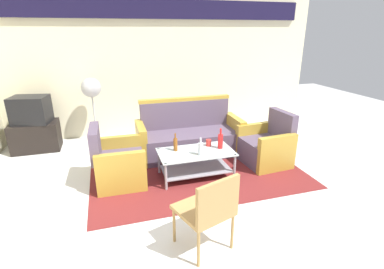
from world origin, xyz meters
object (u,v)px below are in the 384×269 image
(armchair_left, at_px, (118,164))
(pedestal_fan, at_px, (92,92))
(armchair_right, at_px, (266,147))
(bottle_clear, at_px, (201,149))
(television, at_px, (31,110))
(cup, at_px, (209,143))
(wicker_chair, at_px, (209,208))
(bottle_red, at_px, (220,141))
(bottle_brown, at_px, (175,144))
(tv_stand, at_px, (36,136))
(coffee_table, at_px, (196,160))
(couch, at_px, (189,137))

(armchair_left, relative_size, pedestal_fan, 0.67)
(armchair_right, height_order, bottle_clear, armchair_right)
(television, bearing_deg, cup, 159.42)
(armchair_left, height_order, wicker_chair, armchair_left)
(bottle_red, relative_size, cup, 3.13)
(bottle_brown, relative_size, television, 0.40)
(armchair_left, height_order, tv_stand, armchair_left)
(bottle_brown, bearing_deg, bottle_clear, -40.00)
(armchair_right, distance_m, bottle_red, 0.90)
(bottle_brown, distance_m, pedestal_fan, 2.17)
(coffee_table, bearing_deg, television, 143.46)
(bottle_brown, height_order, television, television)
(bottle_brown, distance_m, television, 2.81)
(armchair_right, xyz_separation_m, bottle_clear, (-1.22, -0.27, 0.22))
(bottle_brown, bearing_deg, couch, 59.95)
(armchair_left, distance_m, cup, 1.38)
(bottle_red, height_order, wicker_chair, wicker_chair)
(bottle_brown, bearing_deg, bottle_red, -8.79)
(bottle_red, bearing_deg, tv_stand, 147.62)
(bottle_brown, height_order, tv_stand, bottle_brown)
(coffee_table, bearing_deg, armchair_right, 6.01)
(wicker_chair, bearing_deg, bottle_clear, 56.22)
(cup, xyz_separation_m, tv_stand, (-2.74, 1.68, -0.20))
(bottle_clear, relative_size, tv_stand, 0.33)
(armchair_left, bearing_deg, wicker_chair, 26.21)
(bottle_brown, xyz_separation_m, television, (-2.21, 1.72, 0.25))
(television, bearing_deg, coffee_table, 154.46)
(coffee_table, bearing_deg, cup, 32.16)
(armchair_right, distance_m, television, 4.14)
(armchair_left, relative_size, wicker_chair, 1.01)
(bottle_brown, distance_m, wicker_chair, 1.63)
(couch, height_order, armchair_right, couch)
(bottle_brown, relative_size, cup, 2.72)
(television, height_order, pedestal_fan, pedestal_fan)
(armchair_right, bearing_deg, armchair_left, 84.84)
(bottle_clear, distance_m, tv_stand, 3.21)
(armchair_left, height_order, television, television)
(coffee_table, relative_size, bottle_brown, 4.05)
(pedestal_fan, bearing_deg, armchair_left, -79.62)
(pedestal_fan, bearing_deg, bottle_red, -45.77)
(tv_stand, bearing_deg, bottle_red, -32.38)
(bottle_brown, relative_size, wicker_chair, 0.32)
(armchair_right, height_order, tv_stand, armchair_right)
(cup, distance_m, television, 3.23)
(bottle_clear, bearing_deg, bottle_red, 22.66)
(bottle_red, distance_m, cup, 0.21)
(bottle_red, xyz_separation_m, tv_stand, (-2.88, 1.82, -0.27))
(bottle_brown, relative_size, tv_stand, 0.34)
(bottle_red, height_order, tv_stand, bottle_red)
(armchair_left, xyz_separation_m, armchair_right, (2.37, -0.03, 0.00))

